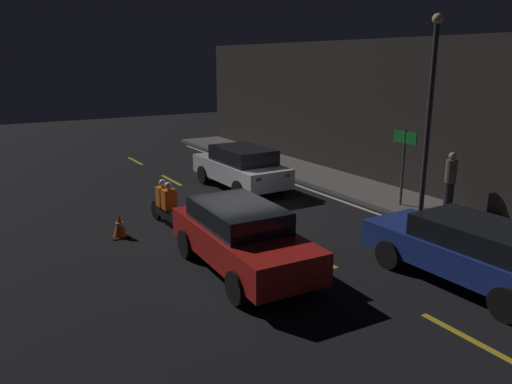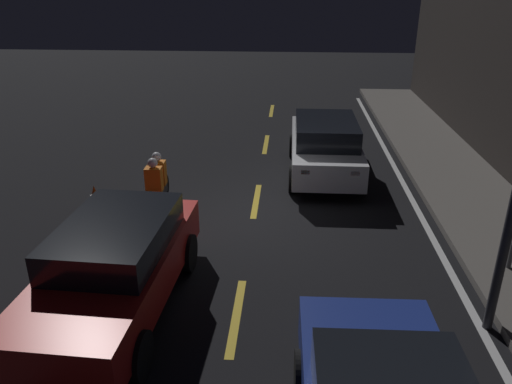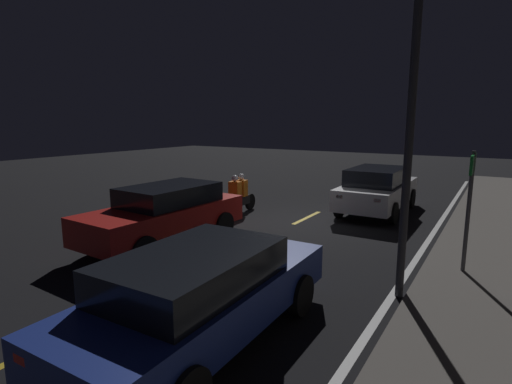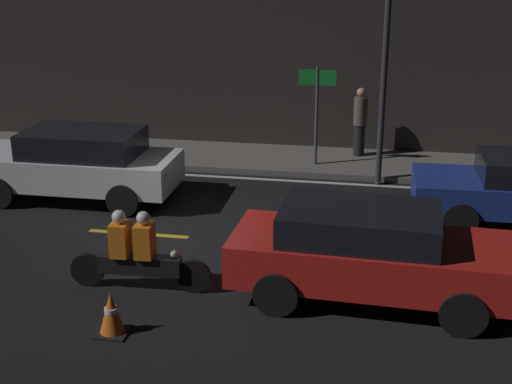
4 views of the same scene
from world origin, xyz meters
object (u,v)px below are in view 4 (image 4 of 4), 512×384
motorcycle (136,253)px  pedestrian (360,121)px  street_lamp (386,44)px  traffic_cone_near (111,313)px  shop_sign (317,97)px  taxi_red (369,252)px  sedan_white (77,163)px

motorcycle → pedestrian: pedestrian is taller
street_lamp → traffic_cone_near: bearing=-115.9°
traffic_cone_near → street_lamp: street_lamp is taller
traffic_cone_near → shop_sign: bearing=76.1°
taxi_red → sedan_white: bearing=153.1°
sedan_white → pedestrian: pedestrian is taller
sedan_white → street_lamp: bearing=-161.6°
taxi_red → shop_sign: size_ratio=1.85×
traffic_cone_near → street_lamp: (3.64, 7.49, 2.92)m
motorcycle → traffic_cone_near: bearing=-87.7°
taxi_red → street_lamp: bearing=92.0°
sedan_white → motorcycle: 4.76m
motorcycle → sedan_white: bearing=122.1°
shop_sign → street_lamp: size_ratio=0.42×
street_lamp → pedestrian: bearing=106.0°
sedan_white → street_lamp: street_lamp is taller
sedan_white → street_lamp: size_ratio=0.77×
sedan_white → pedestrian: (5.91, 4.03, 0.22)m
taxi_red → traffic_cone_near: 4.00m
motorcycle → shop_sign: bearing=70.2°
pedestrian → shop_sign: shop_sign is taller
motorcycle → shop_sign: (2.19, 6.97, 1.21)m
shop_sign → pedestrian: bearing=43.7°
motorcycle → traffic_cone_near: motorcycle is taller
sedan_white → pedestrian: size_ratio=2.54×
shop_sign → street_lamp: 2.28m
sedan_white → traffic_cone_near: bearing=117.6°
sedan_white → motorcycle: (2.69, -3.92, -0.20)m
traffic_cone_near → shop_sign: (2.08, 8.38, 1.52)m
motorcycle → pedestrian: bearing=65.6°
sedan_white → traffic_cone_near: (2.81, -5.33, -0.51)m
sedan_white → motorcycle: size_ratio=1.90×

